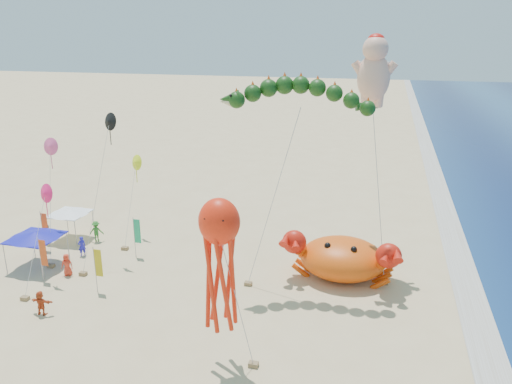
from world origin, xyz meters
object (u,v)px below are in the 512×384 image
crab_inflatable (342,257)px  canopy_blue (35,235)px  octopus_kite (220,254)px  cherub_kite (374,69)px  dragon_kite (299,100)px  canopy_white (69,211)px

crab_inflatable → canopy_blue: crab_inflatable is taller
crab_inflatable → octopus_kite: bearing=-115.0°
cherub_kite → canopy_blue: size_ratio=4.54×
crab_inflatable → canopy_blue: size_ratio=2.22×
crab_inflatable → dragon_kite: (-3.08, -1.51, 10.89)m
octopus_kite → canopy_blue: bearing=156.4°
dragon_kite → canopy_blue: 21.24m
dragon_kite → canopy_blue: dragon_kite is taller
octopus_kite → canopy_white: bearing=144.5°
crab_inflatable → octopus_kite: (-5.11, -10.98, 4.60)m
octopus_kite → canopy_blue: size_ratio=2.50×
octopus_kite → canopy_blue: octopus_kite is taller
crab_inflatable → cherub_kite: 12.90m
crab_inflatable → dragon_kite: bearing=-153.8°
cherub_kite → octopus_kite: 17.22m
octopus_kite → canopy_white: octopus_kite is taller
dragon_kite → canopy_white: 21.81m
dragon_kite → canopy_white: bearing=171.8°
dragon_kite → cherub_kite: cherub_kite is taller
dragon_kite → cherub_kite: bearing=46.7°
cherub_kite → canopy_white: size_ratio=5.33×
octopus_kite → canopy_white: 21.40m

